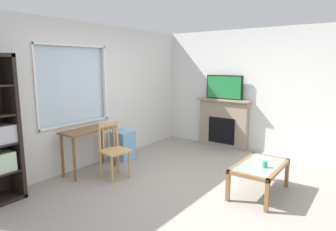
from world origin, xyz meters
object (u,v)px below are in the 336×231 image
coffee_table (260,169)px  sippy_cup (265,164)px  wooden_chair (113,150)px  tv (224,87)px  desk_under_window (89,137)px  plastic_drawer_unit (122,145)px  fireplace (223,123)px

coffee_table → sippy_cup: size_ratio=11.20×
wooden_chair → tv: (2.70, -0.66, 0.88)m
desk_under_window → coffee_table: (0.85, -2.66, -0.25)m
desk_under_window → plastic_drawer_unit: size_ratio=1.73×
desk_under_window → wooden_chair: (0.07, -0.51, -0.16)m
wooden_chair → plastic_drawer_unit: size_ratio=1.63×
fireplace → coffee_table: bearing=-142.5°
coffee_table → tv: bearing=37.8°
desk_under_window → fireplace: bearing=-22.9°
wooden_chair → coffee_table: 2.29m
wooden_chair → fireplace: (2.72, -0.66, 0.08)m
fireplace → tv: bearing=180.0°
plastic_drawer_unit → coffee_table: (0.01, -2.71, 0.10)m
fireplace → tv: tv is taller
desk_under_window → sippy_cup: (0.76, -2.76, -0.14)m
sippy_cup → wooden_chair: bearing=107.3°
coffee_table → wooden_chair: bearing=110.0°
plastic_drawer_unit → fireplace: (1.95, -1.23, 0.27)m
coffee_table → sippy_cup: sippy_cup is taller
wooden_chair → coffee_table: (0.78, -2.15, -0.09)m
desk_under_window → coffee_table: desk_under_window is taller
sippy_cup → tv: bearing=38.3°
desk_under_window → tv: 3.09m
desk_under_window → fireplace: (2.78, -1.18, -0.08)m
tv → wooden_chair: bearing=166.2°
desk_under_window → sippy_cup: desk_under_window is taller
plastic_drawer_unit → sippy_cup: plastic_drawer_unit is taller
fireplace → plastic_drawer_unit: bearing=147.8°
plastic_drawer_unit → coffee_table: size_ratio=0.55×
wooden_chair → sippy_cup: size_ratio=10.00×
tv → coffee_table: bearing=-142.2°
wooden_chair → plastic_drawer_unit: 0.97m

